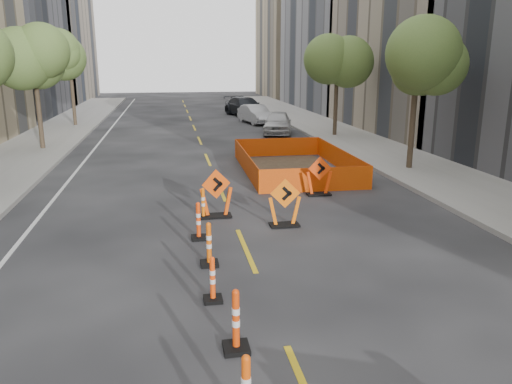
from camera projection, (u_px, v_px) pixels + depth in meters
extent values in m
plane|color=black|center=(281.00, 331.00, 8.80)|extent=(140.00, 140.00, 0.00)
cube|color=gray|center=(422.00, 168.00, 21.71)|extent=(4.00, 90.00, 0.15)
cube|color=gray|center=(27.00, 11.00, 56.36)|extent=(12.00, 20.00, 20.00)
cube|color=gray|center=(456.00, 23.00, 32.52)|extent=(12.00, 16.00, 14.00)
cube|color=gray|center=(363.00, 2.00, 47.37)|extent=(12.00, 18.00, 20.00)
cube|color=tan|center=(310.00, 34.00, 65.41)|extent=(12.00, 14.00, 16.00)
cylinder|color=#382B1E|center=(40.00, 121.00, 26.04)|extent=(0.24, 0.24, 3.15)
sphere|color=#4A7130|center=(34.00, 62.00, 25.28)|extent=(2.80, 2.80, 2.80)
cylinder|color=#382B1E|center=(74.00, 105.00, 35.56)|extent=(0.24, 0.24, 3.15)
sphere|color=#4A7130|center=(70.00, 62.00, 34.81)|extent=(2.80, 2.80, 2.80)
cylinder|color=#382B1E|center=(412.00, 135.00, 21.23)|extent=(0.24, 0.24, 3.15)
sphere|color=#4A7130|center=(417.00, 62.00, 20.47)|extent=(2.80, 2.80, 2.80)
cylinder|color=#382B1E|center=(335.00, 112.00, 30.75)|extent=(0.24, 0.24, 3.15)
sphere|color=#4A7130|center=(337.00, 62.00, 29.99)|extent=(2.80, 2.80, 2.80)
imported|color=#BABABC|center=(277.00, 122.00, 32.34)|extent=(2.74, 4.62, 1.47)
imported|color=#AFAFB4|center=(256.00, 114.00, 37.76)|extent=(2.32, 4.42, 1.39)
imported|color=black|center=(245.00, 107.00, 42.91)|extent=(3.60, 5.86, 1.59)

